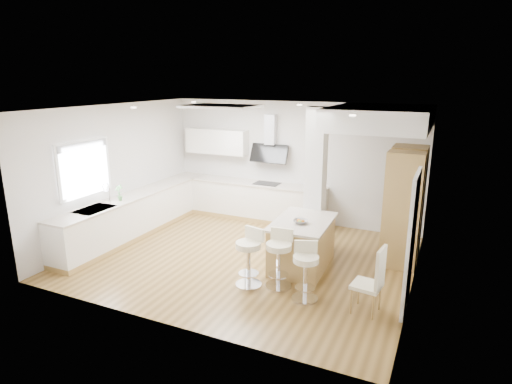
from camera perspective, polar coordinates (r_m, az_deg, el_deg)
The scene contains 18 objects.
ground at distance 8.24m, azimuth -1.48°, elevation -8.71°, with size 6.00×6.00×0.00m, color olive.
ceiling at distance 8.24m, azimuth -1.48°, elevation -8.71°, with size 6.00×5.00×0.02m, color white.
wall_back at distance 10.03m, azimuth 4.79°, elevation 3.96°, with size 6.00×0.04×2.80m, color beige.
wall_left at distance 9.47m, azimuth -18.08°, elevation 2.60°, with size 0.04×5.00×2.80m, color beige.
wall_right at distance 7.04m, azimuth 20.94°, elevation -1.81°, with size 0.04×5.00×2.80m, color beige.
skylight at distance 8.46m, azimuth -4.69°, elevation 11.28°, with size 4.10×2.10×0.06m.
window_left at distance 8.76m, azimuth -21.97°, elevation 3.25°, with size 0.06×1.28×1.07m.
doorway_right at distance 6.59m, azimuth 19.98°, elevation -6.50°, with size 0.05×1.00×2.10m.
counter_left at distance 9.68m, azimuth -15.40°, elevation -2.71°, with size 0.63×4.50×1.35m.
counter_back at distance 10.28m, azimuth -0.62°, elevation 0.26°, with size 3.62×0.63×2.50m.
pillar at distance 8.27m, azimuth 7.93°, elevation 1.48°, with size 0.35×0.35×2.80m.
soffit at distance 8.29m, azimuth 16.21°, elevation 9.48°, with size 1.78×2.20×0.40m.
oven_column at distance 8.33m, azimuth 19.16°, elevation -1.62°, with size 0.63×1.21×2.10m.
peninsula at distance 7.74m, azimuth 6.18°, elevation -6.86°, with size 1.01×1.48×0.94m.
bar_stool_a at distance 7.00m, azimuth -0.90°, elevation -8.31°, with size 0.53×0.53×0.97m.
bar_stool_b at distance 6.97m, azimuth 3.10°, elevation -8.46°, with size 0.46×0.46×0.97m.
bar_stool_c at distance 6.64m, azimuth 6.63°, elevation -10.07°, with size 0.53×0.53×0.91m.
dining_chair at distance 6.42m, azimuth 15.40°, elevation -11.07°, with size 0.45×0.45×1.03m.
Camera 1 is at (3.35, -6.76, 3.32)m, focal length 30.00 mm.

